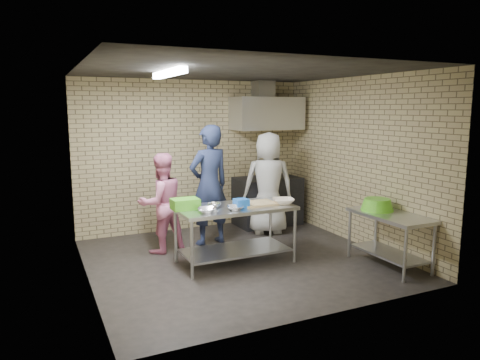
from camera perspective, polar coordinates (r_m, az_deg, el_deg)
name	(u,v)px	position (r m, az deg, el deg)	size (l,w,h in m)	color
floor	(240,260)	(6.66, -0.06, -10.13)	(4.20, 4.20, 0.00)	black
ceiling	(240,71)	(6.30, -0.06, 13.72)	(4.20, 4.20, 0.00)	black
back_wall	(193,155)	(8.19, -5.96, 3.15)	(4.20, 0.06, 2.70)	#9E8B63
front_wall	(322,192)	(4.62, 10.42, -1.55)	(4.20, 0.06, 2.70)	#9E8B63
left_wall	(84,178)	(5.79, -19.28, 0.22)	(0.06, 4.00, 2.70)	#9E8B63
right_wall	(358,161)	(7.46, 14.75, 2.32)	(0.06, 4.00, 2.70)	#9E8B63
prep_table	(235,234)	(6.45, -0.63, -6.93)	(1.65, 0.82, 0.82)	#B5B9BD
side_counter	(389,240)	(6.65, 18.47, -7.25)	(0.60, 1.20, 0.75)	silver
stove	(267,201)	(8.54, 3.51, -2.68)	(1.20, 0.70, 0.90)	black
range_hood	(267,113)	(8.41, 3.46, 8.46)	(1.30, 0.60, 0.60)	silver
hood_duct	(263,89)	(8.55, 3.00, 11.49)	(0.35, 0.30, 0.30)	#A5A8AD
wall_shelf	(276,123)	(8.72, 4.60, 7.29)	(0.80, 0.20, 0.04)	#3F2B19
fluorescent_fixture	(169,73)	(5.95, -9.08, 13.30)	(0.10, 1.25, 0.08)	white
green_crate	(185,204)	(6.19, -7.01, -3.04)	(0.37, 0.27, 0.15)	green
blue_tub	(241,203)	(6.26, 0.16, -2.96)	(0.18, 0.18, 0.12)	blue
cutting_board	(258,203)	(6.47, 2.27, -2.99)	(0.50, 0.38, 0.03)	tan
mixing_bowl_a	(207,210)	(5.97, -4.23, -3.86)	(0.26, 0.26, 0.06)	silver
mixing_bowl_b	(214,205)	(6.27, -3.32, -3.24)	(0.20, 0.20, 0.06)	silver
mixing_bowl_c	(235,208)	(6.10, -0.64, -3.58)	(0.24, 0.24, 0.06)	#B5B7BC
ceramic_bowl	(283,201)	(6.52, 5.53, -2.71)	(0.32, 0.32, 0.08)	beige
green_basin	(377,204)	(6.70, 17.08, -2.99)	(0.46, 0.46, 0.17)	#59C626
bottle_green	(283,118)	(8.80, 5.47, 7.91)	(0.06, 0.06, 0.15)	green
man_navy	(209,185)	(7.22, -3.94, -0.66)	(0.71, 0.46, 1.94)	#161C37
woman_pink	(161,203)	(6.94, -9.99, -2.91)	(0.74, 0.58, 1.53)	#CF6D94
woman_white	(268,183)	(7.87, 3.62, -0.40)	(0.88, 0.57, 1.79)	silver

